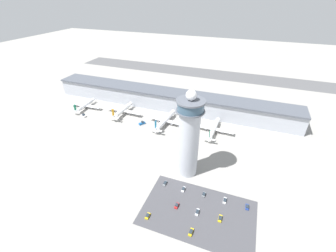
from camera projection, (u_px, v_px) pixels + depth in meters
ground_plane at (139, 143)px, 188.11m from camera, size 1000.00×1000.00×0.00m
terminal_building at (168, 99)px, 238.97m from camera, size 261.71×25.00×18.85m
runway_strip at (198, 72)px, 346.36m from camera, size 392.57×44.00×0.01m
control_tower at (189, 136)px, 143.17m from camera, size 17.56×17.56×61.53m
parking_lot_surface at (198, 212)px, 129.56m from camera, size 64.00×40.00×0.01m
airplane_gate_alpha at (85, 105)px, 239.91m from camera, size 35.29×32.73×11.60m
airplane_gate_bravo at (123, 110)px, 228.22m from camera, size 39.03×34.38×13.70m
airplane_gate_charlie at (165, 120)px, 211.61m from camera, size 33.35×40.30×13.64m
airplane_gate_delta at (214, 129)px, 199.32m from camera, size 35.14×37.18×12.21m
service_truck_catering at (142, 123)px, 213.21m from camera, size 5.37×6.37×3.14m
service_truck_fuel at (83, 116)px, 226.03m from camera, size 7.07×4.68×2.96m
car_grey_coupe at (197, 212)px, 128.97m from camera, size 1.79×4.79×1.56m
car_white_wagon at (191, 232)px, 118.37m from camera, size 1.99×4.72×1.59m
car_navy_sedan at (177, 206)px, 132.83m from camera, size 2.04×4.24×1.56m
car_red_hatchback at (204, 194)px, 140.05m from camera, size 1.94×4.06×1.50m
car_black_suv at (148, 216)px, 126.83m from camera, size 1.88×4.17×1.54m
car_maroon_suv at (165, 183)px, 148.12m from camera, size 1.95×4.75×1.43m
car_yellow_taxi at (247, 207)px, 132.13m from camera, size 1.98×4.30×1.37m
car_blue_compact at (225, 200)px, 136.14m from camera, size 1.88×4.81×1.38m
car_green_van at (220, 218)px, 125.48m from camera, size 1.88×4.74×1.44m
car_silver_sedan at (183, 189)px, 143.68m from camera, size 1.85×4.46×1.59m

